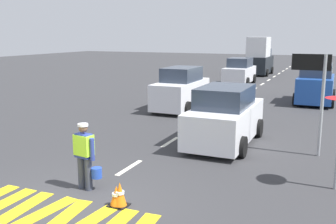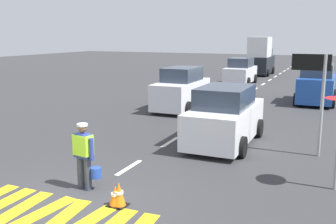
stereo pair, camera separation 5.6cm
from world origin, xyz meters
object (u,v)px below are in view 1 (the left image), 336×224
car_outgoing_ahead (225,117)px  car_oncoming_second (240,72)px  car_oncoming_lead (181,90)px  lane_direction_sign (316,80)px  traffic_cone_far (117,196)px  delivery_truck (259,58)px  traffic_cone_near (120,194)px  car_parked_far (316,85)px  road_worker (85,153)px

car_outgoing_ahead → car_oncoming_second: bearing=101.8°
car_oncoming_second → car_oncoming_lead: car_oncoming_lead is taller
lane_direction_sign → car_oncoming_second: (-6.38, 16.99, -1.47)m
car_oncoming_second → car_outgoing_ahead: bearing=-78.2°
traffic_cone_far → delivery_truck: 30.48m
car_outgoing_ahead → car_oncoming_second: car_outgoing_ahead is taller
traffic_cone_far → car_oncoming_second: (-2.66, 22.76, 0.70)m
car_oncoming_second → lane_direction_sign: bearing=-69.4°
traffic_cone_near → car_oncoming_second: car_oncoming_second is taller
lane_direction_sign → car_parked_far: size_ratio=0.79×
traffic_cone_near → traffic_cone_far: size_ratio=1.18×
traffic_cone_near → car_outgoing_ahead: (0.76, 5.94, 0.67)m
delivery_truck → car_parked_far: delivery_truck is taller
car_outgoing_ahead → car_parked_far: car_parked_far is taller
lane_direction_sign → car_outgoing_ahead: size_ratio=0.73×
lane_direction_sign → delivery_truck: (-6.33, 24.58, -0.80)m
delivery_truck → car_oncoming_lead: size_ratio=1.10×
traffic_cone_near → traffic_cone_far: traffic_cone_near is taller
road_worker → lane_direction_sign: lane_direction_sign is taller
car_outgoing_ahead → car_oncoming_second: size_ratio=1.09×
car_oncoming_lead → delivery_truck: bearing=89.0°
traffic_cone_near → car_oncoming_lead: 11.65m
traffic_cone_far → car_outgoing_ahead: 6.06m
lane_direction_sign → car_oncoming_lead: (-6.66, 5.49, -1.40)m
road_worker → traffic_cone_near: size_ratio=2.94×
lane_direction_sign → traffic_cone_near: lane_direction_sign is taller
car_outgoing_ahead → car_oncoming_lead: bearing=125.5°
road_worker → lane_direction_sign: bearing=46.7°
traffic_cone_far → car_outgoing_ahead: (0.84, 5.96, 0.71)m
road_worker → delivery_truck: delivery_truck is taller
car_parked_far → traffic_cone_near: bearing=-101.2°
road_worker → car_outgoing_ahead: (2.04, 5.41, 0.02)m
car_oncoming_second → car_oncoming_lead: bearing=-91.4°
traffic_cone_far → car_oncoming_second: 22.92m
delivery_truck → car_oncoming_second: 7.62m
road_worker → traffic_cone_near: (1.28, -0.53, -0.65)m
delivery_truck → road_worker: bearing=-87.3°
traffic_cone_near → car_oncoming_second: (-2.74, 22.74, 0.65)m
traffic_cone_near → car_outgoing_ahead: 6.03m
traffic_cone_far → lane_direction_sign: bearing=57.2°
traffic_cone_near → car_oncoming_second: bearing=96.9°
road_worker → car_parked_far: bearing=74.0°
car_parked_far → delivery_truck: bearing=112.2°
lane_direction_sign → car_oncoming_lead: lane_direction_sign is taller
traffic_cone_far → car_parked_far: size_ratio=0.12×
lane_direction_sign → car_outgoing_ahead: lane_direction_sign is taller
traffic_cone_near → car_parked_far: (3.15, 15.97, 0.75)m
road_worker → lane_direction_sign: (4.92, 5.21, 1.48)m
traffic_cone_near → car_parked_far: 16.30m
road_worker → lane_direction_sign: 7.32m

